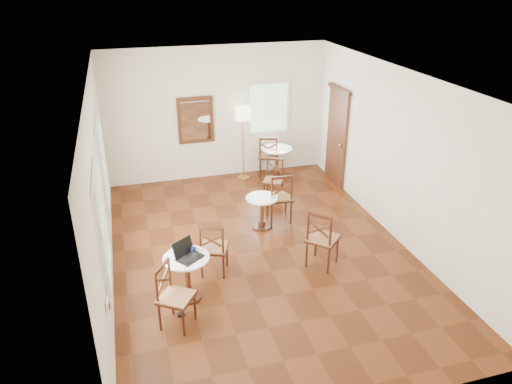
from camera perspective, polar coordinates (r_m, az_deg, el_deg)
The scene contains 17 objects.
ground at distance 8.49m, azimuth 0.56°, elevation -6.95°, with size 7.00×7.00×0.00m, color #59270F.
room_shell at distance 7.89m, azimuth -0.37°, elevation 5.72°, with size 5.02×7.02×3.01m.
cafe_table_near at distance 7.22m, azimuth -8.13°, elevation -9.45°, with size 0.68×0.68×0.72m.
cafe_table_mid at distance 9.02m, azimuth 0.67°, elevation -2.02°, with size 0.60×0.60×0.63m.
cafe_table_back at distance 11.13m, azimuth 2.45°, elevation 3.82°, with size 0.71×0.71×0.75m.
chair_near_a at distance 7.71m, azimuth -5.03°, elevation -6.62°, with size 0.56×0.56×0.93m.
chair_near_b at distance 6.75m, azimuth -9.60°, elevation -12.07°, with size 0.61×0.61×0.94m.
chair_mid_a at distance 9.23m, azimuth 2.80°, elevation -0.62°, with size 0.50×0.50×1.01m.
chair_mid_b at distance 7.92m, azimuth 7.84°, elevation -5.47°, with size 0.66×0.66×1.02m.
chair_back_a at distance 11.28m, azimuth 1.45°, elevation 4.30°, with size 0.57×0.57×0.99m.
chair_back_b at distance 10.17m, azimuth 2.09°, elevation 1.48°, with size 0.54×0.54×0.86m.
floor_lamp at distance 10.80m, azimuth -1.57°, elevation 8.72°, with size 0.33×0.33×1.72m.
laptop at distance 7.04m, azimuth -8.18°, elevation -7.20°, with size 0.46×0.45×0.25m.
mouse at distance 7.07m, azimuth -8.38°, elevation -7.49°, with size 0.09×0.05×0.03m, color black.
navy_mug at distance 7.13m, azimuth -7.39°, elevation -6.86°, with size 0.12×0.08×0.10m.
water_glass at distance 6.97m, azimuth -7.33°, elevation -7.60°, with size 0.06×0.06×0.11m, color white.
power_adapter at distance 7.16m, azimuth -8.84°, elevation -14.11°, with size 0.10×0.06×0.04m, color black.
Camera 1 is at (-2.05, -6.89, 4.52)m, focal length 33.83 mm.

